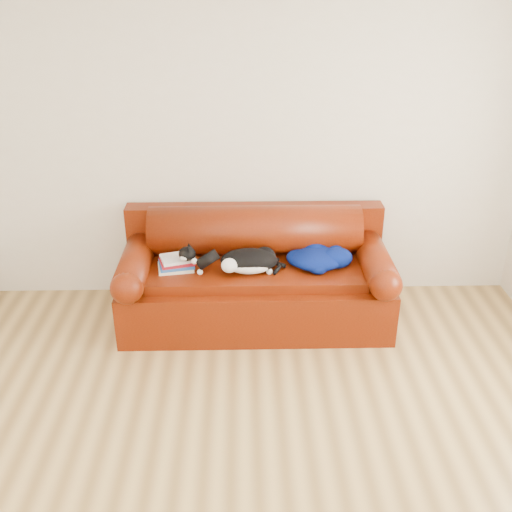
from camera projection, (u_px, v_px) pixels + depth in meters
The scene contains 7 objects.
ground at pixel (258, 452), 3.58m from camera, with size 4.50×4.50×0.00m, color brown.
room_shell at pixel (284, 187), 2.86m from camera, with size 4.52×4.02×2.61m.
sofa_base at pixel (256, 293), 4.81m from camera, with size 2.10×0.90×0.50m.
sofa_back at pixel (255, 246), 4.89m from camera, with size 2.10×1.01×0.88m.
book_stack at pixel (177, 263), 4.61m from camera, with size 0.30×0.26×0.10m.
cat at pixel (249, 262), 4.54m from camera, with size 0.63×0.38×0.23m.
blanket at pixel (319, 257), 4.65m from camera, with size 0.57×0.47×0.15m.
Camera 1 is at (-0.07, -2.69, 2.63)m, focal length 42.00 mm.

